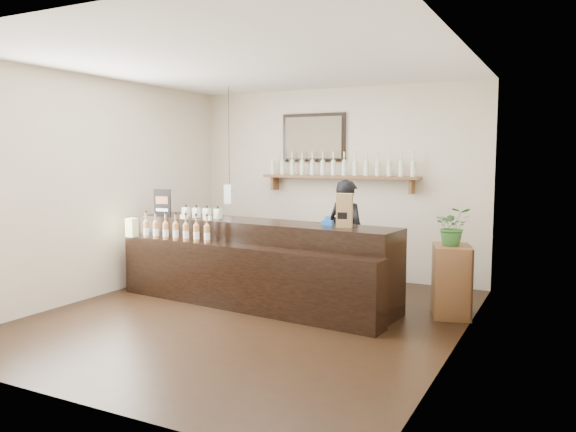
# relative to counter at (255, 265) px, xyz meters

# --- Properties ---
(ground) EXTENTS (5.00, 5.00, 0.00)m
(ground) POSITION_rel_counter_xyz_m (0.27, -0.57, -0.47)
(ground) COLOR black
(ground) RESTS_ON ground
(room_shell) EXTENTS (5.00, 5.00, 5.00)m
(room_shell) POSITION_rel_counter_xyz_m (0.27, -0.57, 1.23)
(room_shell) COLOR beige
(room_shell) RESTS_ON ground
(back_wall_decor) EXTENTS (2.66, 0.96, 1.69)m
(back_wall_decor) POSITION_rel_counter_xyz_m (0.13, 1.81, 1.28)
(back_wall_decor) COLOR brown
(back_wall_decor) RESTS_ON ground
(counter) EXTENTS (3.61, 1.28, 1.16)m
(counter) POSITION_rel_counter_xyz_m (0.00, 0.00, 0.00)
(counter) COLOR black
(counter) RESTS_ON ground
(promo_sign) EXTENTS (0.26, 0.06, 0.36)m
(promo_sign) POSITION_rel_counter_xyz_m (-1.52, 0.12, 0.71)
(promo_sign) COLOR black
(promo_sign) RESTS_ON counter
(paper_bag) EXTENTS (0.20, 0.17, 0.38)m
(paper_bag) POSITION_rel_counter_xyz_m (1.16, 0.03, 0.72)
(paper_bag) COLOR olive
(paper_bag) RESTS_ON counter
(tape_dispenser) EXTENTS (0.13, 0.05, 0.11)m
(tape_dispenser) POSITION_rel_counter_xyz_m (0.92, 0.11, 0.57)
(tape_dispenser) COLOR blue
(tape_dispenser) RESTS_ON counter
(side_cabinet) EXTENTS (0.54, 0.64, 0.80)m
(side_cabinet) POSITION_rel_counter_xyz_m (2.27, 0.51, -0.07)
(side_cabinet) COLOR brown
(side_cabinet) RESTS_ON ground
(potted_plant) EXTENTS (0.48, 0.44, 0.43)m
(potted_plant) POSITION_rel_counter_xyz_m (2.27, 0.51, 0.55)
(potted_plant) COLOR #2D6628
(potted_plant) RESTS_ON side_cabinet
(shopkeeper) EXTENTS (0.70, 0.55, 1.70)m
(shopkeeper) POSITION_rel_counter_xyz_m (0.82, 0.98, 0.38)
(shopkeeper) COLOR black
(shopkeeper) RESTS_ON ground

